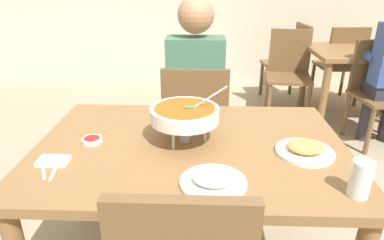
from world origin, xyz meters
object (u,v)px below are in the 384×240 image
diner_main (196,86)px  chair_bg_corner (291,58)px  curry_bowl (185,115)px  rice_plate (213,180)px  chair_bg_middle (378,86)px  chair_bg_right (289,69)px  drink_glass (360,181)px  chair_bg_window (341,61)px  dining_table_main (191,163)px  sauce_dish (92,140)px  dining_table_far (361,63)px  appetizer_plate (305,149)px  chair_diner_main (195,121)px

diner_main → chair_bg_corner: bearing=59.8°
curry_bowl → rice_plate: (0.12, -0.34, -0.11)m
curry_bowl → chair_bg_middle: 2.27m
chair_bg_middle → chair_bg_right: (-0.65, 0.58, 0.00)m
drink_glass → chair_bg_window: size_ratio=0.14×
drink_glass → chair_bg_right: 2.55m
rice_plate → chair_bg_window: bearing=61.7°
curry_bowl → dining_table_main: bearing=-45.1°
diner_main → curry_bowl: size_ratio=3.94×
rice_plate → sauce_dish: 0.62m
curry_bowl → dining_table_far: size_ratio=0.33×
dining_table_main → dining_table_far: (1.62, 2.04, -0.03)m
diner_main → chair_bg_corner: (1.07, 1.84, -0.24)m
sauce_dish → chair_bg_corner: (1.51, 2.63, -0.24)m
appetizer_plate → chair_diner_main: bearing=120.1°
appetizer_plate → chair_bg_corner: 2.78m
dining_table_far → chair_bg_window: size_ratio=1.11×
chair_bg_right → chair_bg_corner: size_ratio=1.00×
chair_bg_right → chair_bg_window: 0.76m
drink_glass → chair_bg_window: bearing=70.2°
appetizer_plate → chair_bg_right: size_ratio=0.27×
chair_bg_middle → sauce_dish: bearing=-142.1°
drink_glass → chair_bg_window: (1.03, 2.87, -0.28)m
dining_table_main → chair_diner_main: (-0.00, 0.75, -0.13)m
appetizer_plate → dining_table_main: bearing=171.9°
drink_glass → chair_bg_corner: (0.50, 2.98, -0.28)m
dining_table_main → chair_diner_main: bearing=90.0°
drink_glass → chair_bg_right: chair_bg_right is taller
dining_table_main → chair_bg_right: chair_bg_right is taller
sauce_dish → dining_table_far: sauce_dish is taller
chair_diner_main → rice_plate: bearing=-85.0°
chair_bg_middle → chair_bg_corner: (-0.52, 1.05, 0.00)m
chair_bg_middle → drink_glass: bearing=-117.6°
sauce_dish → drink_glass: size_ratio=0.69×
chair_bg_middle → chair_bg_right: size_ratio=1.00×
chair_diner_main → sauce_dish: 0.90m
rice_plate → dining_table_main: bearing=106.7°
sauce_dish → chair_bg_right: size_ratio=0.10×
dining_table_far → chair_diner_main: bearing=-141.5°
chair_bg_right → curry_bowl: bearing=-114.3°
curry_bowl → sauce_dish: 0.43m
appetizer_plate → sauce_dish: (-0.92, 0.07, -0.01)m
curry_bowl → dining_table_far: 2.62m
chair_bg_middle → chair_bg_window: bearing=88.7°
dining_table_main → diner_main: bearing=90.0°
chair_diner_main → dining_table_main: bearing=-90.0°
sauce_dish → chair_bg_window: (2.05, 2.52, -0.24)m
dining_table_main → drink_glass: 0.70m
dining_table_main → sauce_dish: size_ratio=15.07×
dining_table_far → chair_bg_right: chair_bg_right is taller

